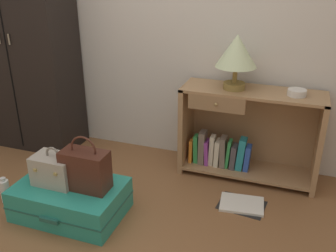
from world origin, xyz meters
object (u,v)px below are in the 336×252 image
open_book_on_floor (242,204)px  bottle (5,191)px  wardrobe (23,34)px  handbag (85,170)px  train_case (55,169)px  suitcase_large (71,199)px  table_lamp (237,53)px  bookshelf (243,134)px  bowl (297,93)px

open_book_on_floor → bottle: bearing=-162.3°
wardrobe → handbag: size_ratio=5.40×
train_case → open_book_on_floor: bearing=22.0°
handbag → open_book_on_floor: bearing=25.9°
suitcase_large → bottle: size_ratio=3.70×
table_lamp → open_book_on_floor: bearing=-66.5°
bookshelf → bottle: size_ratio=5.43×
handbag → train_case: bearing=-176.5°
train_case → open_book_on_floor: size_ratio=0.81×
table_lamp → bowl: size_ratio=3.06×
bookshelf → table_lamp: table_lamp is taller
wardrobe → bowl: wardrobe is taller
handbag → table_lamp: bearing=48.9°
bookshelf → suitcase_large: 1.45m
wardrobe → bowl: size_ratio=15.41×
train_case → bottle: 0.51m
train_case → bottle: size_ratio=1.43×
table_lamp → bottle: table_lamp is taller
train_case → bowl: bearing=31.7°
wardrobe → suitcase_large: wardrobe is taller
handbag → bookshelf: bearing=46.4°
table_lamp → handbag: size_ratio=1.07×
train_case → bookshelf: bearing=40.2°
handbag → bottle: size_ratio=1.93×
suitcase_large → handbag: bearing=5.6°
table_lamp → bottle: bearing=-146.7°
wardrobe → open_book_on_floor: bearing=-11.2°
suitcase_large → open_book_on_floor: size_ratio=2.10×
table_lamp → train_case: 1.58m
table_lamp → open_book_on_floor: size_ratio=1.17×
bowl → table_lamp: bearing=179.1°
bookshelf → wardrobe: bearing=-178.5°
bowl → bottle: bowl is taller
bowl → wardrobe: bearing=-179.5°
suitcase_large → open_book_on_floor: 1.25m
wardrobe → handbag: bearing=-39.1°
suitcase_large → open_book_on_floor: (1.14, 0.50, -0.11)m
table_lamp → open_book_on_floor: (0.19, -0.44, -1.03)m
table_lamp → handbag: bearing=-131.1°
table_lamp → bottle: size_ratio=2.07×
wardrobe → train_case: bearing=-46.5°
bookshelf → handbag: bearing=-133.6°
bookshelf → table_lamp: bearing=-165.1°
wardrobe → bookshelf: size_ratio=1.92×
bowl → handbag: size_ratio=0.35×
bowl → train_case: bearing=-148.3°
wardrobe → suitcase_large: size_ratio=2.82×
wardrobe → bottle: wardrobe is taller
table_lamp → suitcase_large: size_ratio=0.56×
suitcase_large → bowl: bearing=33.5°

